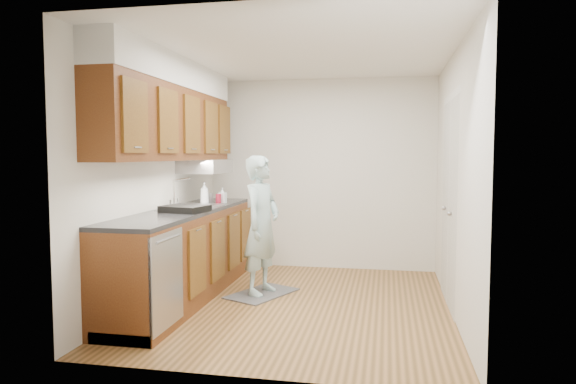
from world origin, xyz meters
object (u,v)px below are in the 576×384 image
(person, at_px, (262,216))
(dish_rack, at_px, (185,209))
(soda_can, at_px, (218,199))
(soap_bottle_a, at_px, (204,193))
(soap_bottle_b, at_px, (222,195))
(steel_can, at_px, (211,198))

(person, xyz_separation_m, dish_rack, (-0.66, -0.51, 0.12))
(person, xyz_separation_m, soda_can, (-0.61, 0.36, 0.14))
(soap_bottle_a, xyz_separation_m, soap_bottle_b, (0.16, 0.15, -0.04))
(person, bearing_deg, steel_can, 73.80)
(soap_bottle_a, height_order, soap_bottle_b, soap_bottle_a)
(soap_bottle_b, height_order, dish_rack, soap_bottle_b)
(soda_can, bearing_deg, soap_bottle_a, -153.07)
(soap_bottle_a, xyz_separation_m, soda_can, (0.14, 0.07, -0.07))
(soap_bottle_a, bearing_deg, person, -21.17)
(dish_rack, bearing_deg, soap_bottle_a, 109.19)
(person, distance_m, soap_bottle_a, 0.83)
(person, relative_size, soap_bottle_b, 9.11)
(soda_can, distance_m, steel_can, 0.14)
(soap_bottle_b, bearing_deg, steel_can, -178.76)
(soda_can, xyz_separation_m, steel_can, (-0.12, 0.08, 0.00))
(soda_can, relative_size, dish_rack, 0.28)
(steel_can, bearing_deg, soap_bottle_b, 1.24)
(soap_bottle_a, relative_size, steel_can, 2.14)
(soap_bottle_b, xyz_separation_m, steel_can, (-0.14, -0.00, -0.03))
(soda_can, bearing_deg, person, -30.86)
(dish_rack, bearing_deg, person, 50.70)
(soap_bottle_a, height_order, soda_can, soap_bottle_a)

